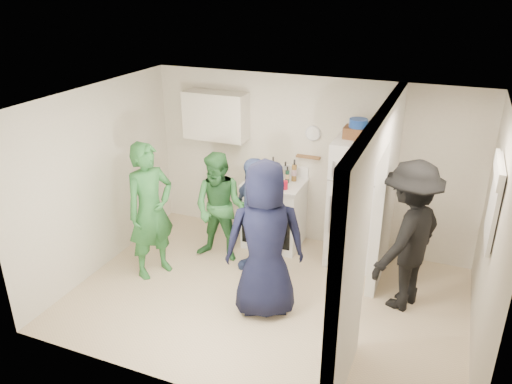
# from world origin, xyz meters

# --- Properties ---
(floor) EXTENTS (4.80, 4.80, 0.00)m
(floor) POSITION_xyz_m (0.00, 0.00, 0.00)
(floor) COLOR beige
(floor) RESTS_ON ground
(wall_back) EXTENTS (4.80, 0.00, 4.80)m
(wall_back) POSITION_xyz_m (0.00, 1.70, 1.25)
(wall_back) COLOR silver
(wall_back) RESTS_ON floor
(wall_front) EXTENTS (4.80, 0.00, 4.80)m
(wall_front) POSITION_xyz_m (0.00, -1.70, 1.25)
(wall_front) COLOR silver
(wall_front) RESTS_ON floor
(wall_left) EXTENTS (0.00, 3.40, 3.40)m
(wall_left) POSITION_xyz_m (-2.40, 0.00, 1.25)
(wall_left) COLOR silver
(wall_left) RESTS_ON floor
(wall_right) EXTENTS (0.00, 3.40, 3.40)m
(wall_right) POSITION_xyz_m (2.40, 0.00, 1.25)
(wall_right) COLOR silver
(wall_right) RESTS_ON floor
(ceiling) EXTENTS (4.80, 4.80, 0.00)m
(ceiling) POSITION_xyz_m (0.00, 0.00, 2.50)
(ceiling) COLOR white
(ceiling) RESTS_ON wall_back
(partition_pier_back) EXTENTS (0.12, 1.20, 2.50)m
(partition_pier_back) POSITION_xyz_m (1.20, 1.10, 1.25)
(partition_pier_back) COLOR silver
(partition_pier_back) RESTS_ON floor
(partition_pier_front) EXTENTS (0.12, 1.20, 2.50)m
(partition_pier_front) POSITION_xyz_m (1.20, -1.10, 1.25)
(partition_pier_front) COLOR silver
(partition_pier_front) RESTS_ON floor
(partition_header) EXTENTS (0.12, 1.00, 0.40)m
(partition_header) POSITION_xyz_m (1.20, 0.00, 2.30)
(partition_header) COLOR silver
(partition_header) RESTS_ON partition_pier_back
(stove) EXTENTS (0.85, 0.70, 1.01)m
(stove) POSITION_xyz_m (-0.40, 1.37, 0.50)
(stove) COLOR white
(stove) RESTS_ON floor
(upper_cabinet) EXTENTS (0.95, 0.34, 0.70)m
(upper_cabinet) POSITION_xyz_m (-1.40, 1.52, 1.85)
(upper_cabinet) COLOR silver
(upper_cabinet) RESTS_ON wall_back
(fridge) EXTENTS (0.74, 0.72, 1.79)m
(fridge) POSITION_xyz_m (0.83, 1.34, 0.89)
(fridge) COLOR white
(fridge) RESTS_ON floor
(wicker_basket) EXTENTS (0.35, 0.25, 0.15)m
(wicker_basket) POSITION_xyz_m (0.73, 1.39, 1.86)
(wicker_basket) COLOR brown
(wicker_basket) RESTS_ON fridge
(blue_bowl) EXTENTS (0.24, 0.24, 0.11)m
(blue_bowl) POSITION_xyz_m (0.73, 1.39, 1.99)
(blue_bowl) COLOR #153A96
(blue_bowl) RESTS_ON wicker_basket
(yellow_cup_stack_top) EXTENTS (0.09, 0.09, 0.25)m
(yellow_cup_stack_top) POSITION_xyz_m (1.05, 1.24, 1.91)
(yellow_cup_stack_top) COLOR #D1DC12
(yellow_cup_stack_top) RESTS_ON fridge
(wall_clock) EXTENTS (0.22, 0.02, 0.22)m
(wall_clock) POSITION_xyz_m (0.05, 1.68, 1.70)
(wall_clock) COLOR white
(wall_clock) RESTS_ON wall_back
(spice_shelf) EXTENTS (0.35, 0.08, 0.03)m
(spice_shelf) POSITION_xyz_m (0.00, 1.65, 1.35)
(spice_shelf) COLOR olive
(spice_shelf) RESTS_ON wall_back
(nook_window) EXTENTS (0.03, 0.70, 0.80)m
(nook_window) POSITION_xyz_m (2.38, 0.20, 1.65)
(nook_window) COLOR black
(nook_window) RESTS_ON wall_right
(nook_window_frame) EXTENTS (0.04, 0.76, 0.86)m
(nook_window_frame) POSITION_xyz_m (2.36, 0.20, 1.65)
(nook_window_frame) COLOR white
(nook_window_frame) RESTS_ON wall_right
(nook_valance) EXTENTS (0.04, 0.82, 0.18)m
(nook_valance) POSITION_xyz_m (2.34, 0.20, 2.00)
(nook_valance) COLOR white
(nook_valance) RESTS_ON wall_right
(yellow_cup_stack_stove) EXTENTS (0.09, 0.09, 0.25)m
(yellow_cup_stack_stove) POSITION_xyz_m (-0.52, 1.15, 1.13)
(yellow_cup_stack_stove) COLOR yellow
(yellow_cup_stack_stove) RESTS_ON stove
(red_cup) EXTENTS (0.09, 0.09, 0.12)m
(red_cup) POSITION_xyz_m (-0.18, 1.17, 1.07)
(red_cup) COLOR red
(red_cup) RESTS_ON stove
(person_green_left) EXTENTS (0.69, 0.80, 1.86)m
(person_green_left) POSITION_xyz_m (-1.63, -0.00, 0.93)
(person_green_left) COLOR #307837
(person_green_left) RESTS_ON floor
(person_green_center) EXTENTS (0.79, 0.63, 1.58)m
(person_green_center) POSITION_xyz_m (-0.96, 0.68, 0.79)
(person_green_center) COLOR #377D43
(person_green_center) RESTS_ON floor
(person_denim) EXTENTS (1.00, 0.91, 1.63)m
(person_denim) POSITION_xyz_m (-0.40, 0.57, 0.82)
(person_denim) COLOR #39507C
(person_denim) RESTS_ON floor
(person_navy) EXTENTS (1.10, 0.95, 1.91)m
(person_navy) POSITION_xyz_m (0.07, -0.23, 0.96)
(person_navy) COLOR black
(person_navy) RESTS_ON floor
(person_nook) EXTENTS (1.11, 1.38, 1.87)m
(person_nook) POSITION_xyz_m (1.57, 0.53, 0.93)
(person_nook) COLOR black
(person_nook) RESTS_ON floor
(bottle_a) EXTENTS (0.07, 0.07, 0.26)m
(bottle_a) POSITION_xyz_m (-0.70, 1.50, 1.14)
(bottle_a) COLOR #726416
(bottle_a) RESTS_ON stove
(bottle_b) EXTENTS (0.06, 0.06, 0.28)m
(bottle_b) POSITION_xyz_m (-0.60, 1.30, 1.15)
(bottle_b) COLOR #204517
(bottle_b) RESTS_ON stove
(bottle_c) EXTENTS (0.06, 0.06, 0.32)m
(bottle_c) POSITION_xyz_m (-0.48, 1.51, 1.17)
(bottle_c) COLOR #ADB1BB
(bottle_c) RESTS_ON stove
(bottle_d) EXTENTS (0.07, 0.07, 0.33)m
(bottle_d) POSITION_xyz_m (-0.37, 1.31, 1.17)
(bottle_d) COLOR brown
(bottle_d) RESTS_ON stove
(bottle_e) EXTENTS (0.07, 0.07, 0.25)m
(bottle_e) POSITION_xyz_m (-0.31, 1.57, 1.13)
(bottle_e) COLOR #A1A9B3
(bottle_e) RESTS_ON stove
(bottle_f) EXTENTS (0.06, 0.06, 0.25)m
(bottle_f) POSITION_xyz_m (-0.23, 1.40, 1.13)
(bottle_f) COLOR #163E2D
(bottle_f) RESTS_ON stove
(bottle_g) EXTENTS (0.07, 0.07, 0.33)m
(bottle_g) POSITION_xyz_m (-0.16, 1.51, 1.17)
(bottle_g) COLOR brown
(bottle_g) RESTS_ON stove
(bottle_h) EXTENTS (0.07, 0.07, 0.28)m
(bottle_h) POSITION_xyz_m (-0.71, 1.23, 1.15)
(bottle_h) COLOR silver
(bottle_h) RESTS_ON stove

